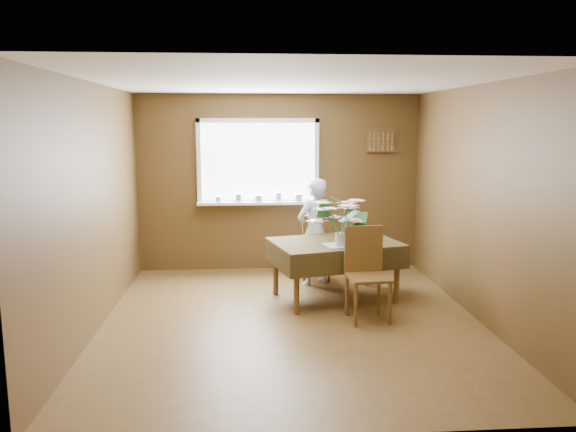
{
  "coord_description": "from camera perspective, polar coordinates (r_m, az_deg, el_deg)",
  "views": [
    {
      "loc": [
        -0.46,
        -5.72,
        2.09
      ],
      "look_at": [
        0.0,
        0.55,
        1.05
      ],
      "focal_mm": 35.0,
      "sensor_mm": 36.0,
      "label": 1
    }
  ],
  "objects": [
    {
      "name": "wall_left",
      "position": [
        5.98,
        -19.08,
        0.81
      ],
      "size": [
        0.0,
        4.5,
        4.5
      ],
      "primitive_type": "plane",
      "rotation": [
        1.57,
        0.0,
        1.57
      ],
      "color": "brown",
      "rests_on": "floor"
    },
    {
      "name": "wall_back",
      "position": [
        8.02,
        -0.89,
        3.38
      ],
      "size": [
        4.0,
        0.0,
        4.0
      ],
      "primitive_type": "plane",
      "rotation": [
        1.57,
        0.0,
        0.0
      ],
      "color": "brown",
      "rests_on": "floor"
    },
    {
      "name": "dining_table",
      "position": [
        6.71,
        4.81,
        -3.28
      ],
      "size": [
        1.65,
        1.32,
        0.71
      ],
      "rotation": [
        0.0,
        0.0,
        0.25
      ],
      "color": "brown",
      "rests_on": "floor"
    },
    {
      "name": "flower_bouquet",
      "position": [
        6.39,
        5.36,
        -0.05
      ],
      "size": [
        0.61,
        0.61,
        0.52
      ],
      "rotation": [
        0.0,
        0.0,
        0.21
      ],
      "color": "white",
      "rests_on": "dining_table"
    },
    {
      "name": "wall_right",
      "position": [
        6.28,
        18.91,
        1.2
      ],
      "size": [
        0.0,
        4.5,
        4.5
      ],
      "primitive_type": "plane",
      "rotation": [
        1.57,
        0.0,
        -1.57
      ],
      "color": "brown",
      "rests_on": "floor"
    },
    {
      "name": "floor",
      "position": [
        6.1,
        0.38,
        -10.62
      ],
      "size": [
        4.5,
        4.5,
        0.0
      ],
      "primitive_type": "plane",
      "color": "brown",
      "rests_on": "ground"
    },
    {
      "name": "wall_front",
      "position": [
        3.6,
        3.27,
        -4.1
      ],
      "size": [
        4.0,
        0.0,
        4.0
      ],
      "primitive_type": "plane",
      "rotation": [
        -1.57,
        0.0,
        0.0
      ],
      "color": "brown",
      "rests_on": "floor"
    },
    {
      "name": "spoon_rack",
      "position": [
        8.16,
        9.42,
        7.58
      ],
      "size": [
        0.44,
        0.05,
        0.33
      ],
      "color": "brown",
      "rests_on": "wall_back"
    },
    {
      "name": "chair_far",
      "position": [
        7.45,
        2.82,
        -2.93
      ],
      "size": [
        0.42,
        0.42,
        0.91
      ],
      "rotation": [
        0.0,
        0.0,
        3.22
      ],
      "color": "brown",
      "rests_on": "floor"
    },
    {
      "name": "ceiling",
      "position": [
        5.75,
        0.41,
        13.49
      ],
      "size": [
        4.5,
        4.5,
        0.0
      ],
      "primitive_type": "plane",
      "rotation": [
        3.14,
        0.0,
        0.0
      ],
      "color": "white",
      "rests_on": "wall_back"
    },
    {
      "name": "side_plate",
      "position": [
        6.89,
        7.63,
        -2.22
      ],
      "size": [
        0.31,
        0.31,
        0.01
      ],
      "primitive_type": "cylinder",
      "rotation": [
        0.0,
        0.0,
        0.47
      ],
      "color": "white",
      "rests_on": "dining_table"
    },
    {
      "name": "window_assembly",
      "position": [
        7.95,
        -2.98,
        4.07
      ],
      "size": [
        1.72,
        0.2,
        1.22
      ],
      "color": "white",
      "rests_on": "wall_back"
    },
    {
      "name": "chair_near",
      "position": [
        6.11,
        7.93,
        -5.39
      ],
      "size": [
        0.46,
        0.46,
        1.0
      ],
      "rotation": [
        0.0,
        0.0,
        0.08
      ],
      "color": "brown",
      "rests_on": "floor"
    },
    {
      "name": "seated_woman",
      "position": [
        7.3,
        2.74,
        -1.62
      ],
      "size": [
        0.61,
        0.53,
        1.39
      ],
      "primitive_type": "imported",
      "rotation": [
        0.0,
        0.0,
        3.63
      ],
      "color": "white",
      "rests_on": "floor"
    },
    {
      "name": "table_knife",
      "position": [
        6.58,
        6.34,
        -2.71
      ],
      "size": [
        0.07,
        0.2,
        0.0
      ],
      "primitive_type": "cube",
      "rotation": [
        0.0,
        0.0,
        0.27
      ],
      "color": "silver",
      "rests_on": "dining_table"
    }
  ]
}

